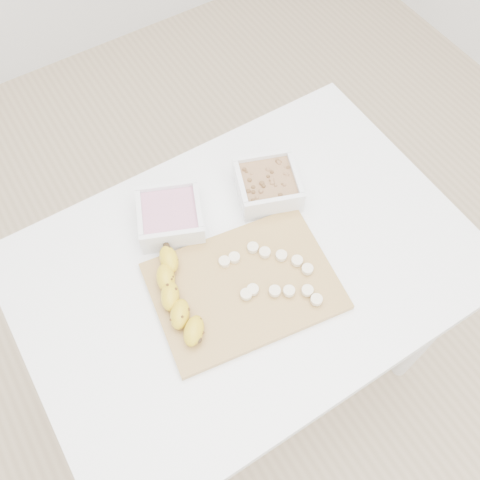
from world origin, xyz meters
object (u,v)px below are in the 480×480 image
table (247,282)px  bowl_yogurt (170,216)px  cutting_board (244,286)px  bowl_granola (268,185)px  banana (178,297)px

table → bowl_yogurt: 0.24m
cutting_board → bowl_yogurt: bearing=103.8°
bowl_yogurt → bowl_granola: same height
bowl_yogurt → banana: bowl_yogurt is taller
bowl_yogurt → table: bearing=-62.7°
bowl_yogurt → banana: bearing=-113.7°
bowl_granola → banana: (-0.32, -0.14, 0.00)m
cutting_board → bowl_granola: bearing=45.2°
table → cutting_board: size_ratio=2.59×
table → bowl_yogurt: bearing=117.3°
table → banana: 0.22m
bowl_yogurt → bowl_granola: size_ratio=1.03×
cutting_board → table: bearing=51.0°
table → cutting_board: 0.12m
table → cutting_board: (-0.04, -0.05, 0.10)m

